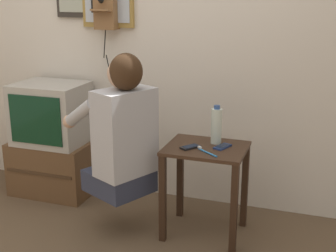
% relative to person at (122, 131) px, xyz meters
% --- Properties ---
extents(wall_back, '(6.80, 0.05, 2.55)m').
position_rel_person_xyz_m(wall_back, '(-0.01, 0.67, 0.57)').
color(wall_back, beige).
rests_on(wall_back, ground_plane).
extents(side_table, '(0.50, 0.41, 0.60)m').
position_rel_person_xyz_m(side_table, '(0.49, 0.17, -0.25)').
color(side_table, '#382316').
rests_on(side_table, ground_plane).
extents(person, '(0.62, 0.56, 0.90)m').
position_rel_person_xyz_m(person, '(0.00, 0.00, 0.00)').
color(person, '#2D3347').
rests_on(person, ground_plane).
extents(tv_stand, '(0.61, 0.42, 0.41)m').
position_rel_person_xyz_m(tv_stand, '(-0.78, 0.41, -0.49)').
color(tv_stand, brown).
rests_on(tv_stand, ground_plane).
extents(television, '(0.51, 0.41, 0.45)m').
position_rel_person_xyz_m(television, '(-0.77, 0.40, -0.06)').
color(television, '#ADA89E').
rests_on(television, tv_stand).
extents(wall_phone_antique, '(0.20, 0.18, 0.78)m').
position_rel_person_xyz_m(wall_phone_antique, '(-0.37, 0.59, 0.74)').
color(wall_phone_antique, brown).
extents(cell_phone_held, '(0.12, 0.14, 0.01)m').
position_rel_person_xyz_m(cell_phone_held, '(0.41, 0.12, -0.10)').
color(cell_phone_held, black).
rests_on(cell_phone_held, side_table).
extents(cell_phone_spare, '(0.10, 0.14, 0.01)m').
position_rel_person_xyz_m(cell_phone_spare, '(0.59, 0.19, -0.10)').
color(cell_phone_spare, navy).
rests_on(cell_phone_spare, side_table).
extents(water_bottle, '(0.07, 0.07, 0.25)m').
position_rel_person_xyz_m(water_bottle, '(0.53, 0.26, 0.01)').
color(water_bottle, silver).
rests_on(water_bottle, side_table).
extents(toothbrush, '(0.15, 0.12, 0.02)m').
position_rel_person_xyz_m(toothbrush, '(0.52, 0.06, -0.10)').
color(toothbrush, '#338CD8').
rests_on(toothbrush, side_table).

